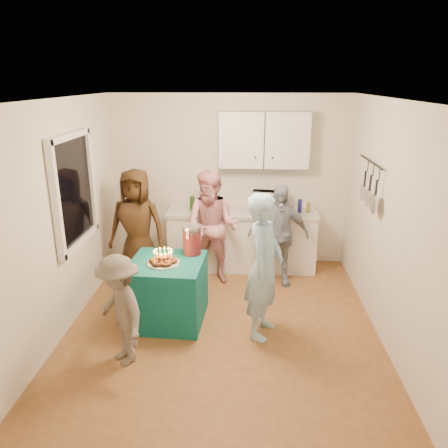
# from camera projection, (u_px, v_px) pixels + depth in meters

# --- Properties ---
(floor) EXTENTS (4.00, 4.00, 0.00)m
(floor) POSITION_uv_depth(u_px,v_px,m) (222.00, 324.00, 5.22)
(floor) COLOR brown
(floor) RESTS_ON ground
(ceiling) EXTENTS (4.00, 4.00, 0.00)m
(ceiling) POSITION_uv_depth(u_px,v_px,m) (222.00, 99.00, 4.40)
(ceiling) COLOR white
(ceiling) RESTS_ON floor
(back_wall) EXTENTS (3.60, 3.60, 0.00)m
(back_wall) POSITION_uv_depth(u_px,v_px,m) (230.00, 181.00, 6.71)
(back_wall) COLOR silver
(back_wall) RESTS_ON floor
(left_wall) EXTENTS (4.00, 4.00, 0.00)m
(left_wall) POSITION_uv_depth(u_px,v_px,m) (63.00, 218.00, 4.91)
(left_wall) COLOR silver
(left_wall) RESTS_ON floor
(right_wall) EXTENTS (4.00, 4.00, 0.00)m
(right_wall) POSITION_uv_depth(u_px,v_px,m) (388.00, 224.00, 4.72)
(right_wall) COLOR silver
(right_wall) RESTS_ON floor
(window_night) EXTENTS (0.04, 1.00, 1.20)m
(window_night) POSITION_uv_depth(u_px,v_px,m) (73.00, 190.00, 5.11)
(window_night) COLOR black
(window_night) RESTS_ON left_wall
(counter) EXTENTS (2.20, 0.58, 0.86)m
(counter) POSITION_uv_depth(u_px,v_px,m) (242.00, 241.00, 6.69)
(counter) COLOR white
(counter) RESTS_ON floor
(countertop) EXTENTS (2.24, 0.62, 0.05)m
(countertop) POSITION_uv_depth(u_px,v_px,m) (242.00, 213.00, 6.54)
(countertop) COLOR beige
(countertop) RESTS_ON counter
(upper_cabinet) EXTENTS (1.30, 0.30, 0.80)m
(upper_cabinet) POSITION_uv_depth(u_px,v_px,m) (264.00, 140.00, 6.33)
(upper_cabinet) COLOR white
(upper_cabinet) RESTS_ON back_wall
(pot_rack) EXTENTS (0.12, 1.00, 0.60)m
(pot_rack) POSITION_uv_depth(u_px,v_px,m) (367.00, 182.00, 5.29)
(pot_rack) COLOR black
(pot_rack) RESTS_ON right_wall
(microwave) EXTENTS (0.57, 0.42, 0.29)m
(microwave) POSITION_uv_depth(u_px,v_px,m) (269.00, 202.00, 6.47)
(microwave) COLOR white
(microwave) RESTS_ON countertop
(party_table) EXTENTS (0.90, 0.90, 0.76)m
(party_table) POSITION_uv_depth(u_px,v_px,m) (168.00, 291.00, 5.22)
(party_table) COLOR #0E5D58
(party_table) RESTS_ON floor
(donut_cake) EXTENTS (0.38, 0.38, 0.18)m
(donut_cake) POSITION_uv_depth(u_px,v_px,m) (163.00, 256.00, 5.02)
(donut_cake) COLOR #381C0C
(donut_cake) RESTS_ON party_table
(punch_jar) EXTENTS (0.22, 0.22, 0.34)m
(punch_jar) POSITION_uv_depth(u_px,v_px,m) (192.00, 241.00, 5.28)
(punch_jar) COLOR red
(punch_jar) RESTS_ON party_table
(man_birthday) EXTENTS (0.56, 0.70, 1.66)m
(man_birthday) POSITION_uv_depth(u_px,v_px,m) (264.00, 267.00, 4.79)
(man_birthday) COLOR #A0CDE9
(man_birthday) RESTS_ON floor
(woman_back_left) EXTENTS (0.84, 0.59, 1.64)m
(woman_back_left) POSITION_uv_depth(u_px,v_px,m) (137.00, 226.00, 6.14)
(woman_back_left) COLOR brown
(woman_back_left) RESTS_ON floor
(woman_back_center) EXTENTS (0.92, 0.80, 1.62)m
(woman_back_center) POSITION_uv_depth(u_px,v_px,m) (212.00, 228.00, 6.10)
(woman_back_center) COLOR #CF6C83
(woman_back_center) RESTS_ON floor
(woman_back_right) EXTENTS (0.87, 0.41, 1.45)m
(woman_back_right) POSITION_uv_depth(u_px,v_px,m) (278.00, 235.00, 6.07)
(woman_back_right) COLOR #102237
(woman_back_right) RESTS_ON floor
(child_near_left) EXTENTS (0.83, 0.86, 1.18)m
(child_near_left) POSITION_uv_depth(u_px,v_px,m) (120.00, 310.00, 4.37)
(child_near_left) COLOR #5C544A
(child_near_left) RESTS_ON floor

